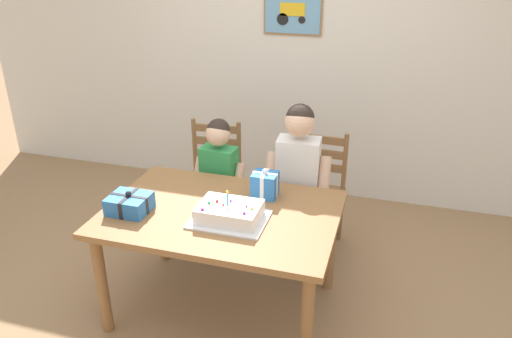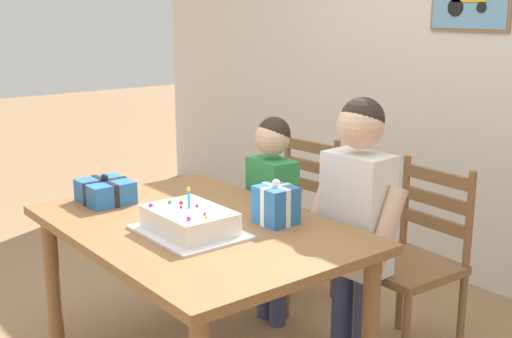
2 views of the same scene
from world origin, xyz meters
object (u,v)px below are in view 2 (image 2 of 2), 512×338
at_px(chair_left, 292,217).
at_px(chair_right, 412,261).
at_px(dining_table, 197,244).
at_px(birthday_cake, 189,222).
at_px(child_younger, 272,200).
at_px(gift_box_beside_cake, 276,205).
at_px(child_older, 357,209).
at_px(gift_box_red_large, 105,191).

relative_size(chair_left, chair_right, 1.00).
relative_size(dining_table, birthday_cake, 3.22).
relative_size(dining_table, chair_right, 1.54).
bearing_deg(child_younger, dining_table, -68.47).
bearing_deg(gift_box_beside_cake, birthday_cake, -107.88).
xyz_separation_m(gift_box_beside_cake, child_older, (0.14, 0.35, -0.05)).
relative_size(gift_box_red_large, chair_right, 0.27).
bearing_deg(dining_table, gift_box_beside_cake, 52.81).
height_order(gift_box_red_large, gift_box_beside_cake, gift_box_beside_cake).
height_order(chair_left, child_older, child_older).
distance_m(gift_box_red_large, child_younger, 0.83).
relative_size(dining_table, child_older, 1.13).
bearing_deg(birthday_cake, gift_box_red_large, -173.56).
height_order(dining_table, birthday_cake, birthday_cake).
height_order(chair_right, child_older, child_older).
height_order(gift_box_beside_cake, chair_right, gift_box_beside_cake).
xyz_separation_m(child_older, child_younger, (-0.59, 0.00, -0.10)).
bearing_deg(child_older, dining_table, -119.23).
distance_m(birthday_cake, gift_box_beside_cake, 0.38).
bearing_deg(child_older, gift_box_beside_cake, -112.12).
xyz_separation_m(gift_box_red_large, gift_box_beside_cake, (0.73, 0.43, 0.03)).
height_order(gift_box_beside_cake, chair_left, gift_box_beside_cake).
bearing_deg(gift_box_red_large, chair_left, 84.36).
bearing_deg(birthday_cake, chair_right, 71.64).
distance_m(gift_box_beside_cake, chair_left, 0.97).
bearing_deg(chair_right, gift_box_red_large, -131.41).
distance_m(dining_table, gift_box_red_large, 0.57).
distance_m(chair_right, child_younger, 0.76).
height_order(birthday_cake, child_younger, child_younger).
distance_m(gift_box_red_large, child_older, 1.17).
distance_m(dining_table, child_older, 0.71).
bearing_deg(chair_right, child_younger, -155.48).
distance_m(child_older, child_younger, 0.59).
bearing_deg(birthday_cake, gift_box_beside_cake, 72.12).
bearing_deg(gift_box_beside_cake, chair_left, 133.86).
height_order(dining_table, gift_box_beside_cake, gift_box_beside_cake).
relative_size(dining_table, chair_left, 1.54).
xyz_separation_m(dining_table, child_younger, (-0.24, 0.61, 0.02)).
bearing_deg(child_older, chair_left, 158.41).
bearing_deg(chair_right, birthday_cake, -108.36).
distance_m(birthday_cake, child_older, 0.75).
xyz_separation_m(dining_table, gift_box_red_large, (-0.53, -0.16, 0.15)).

